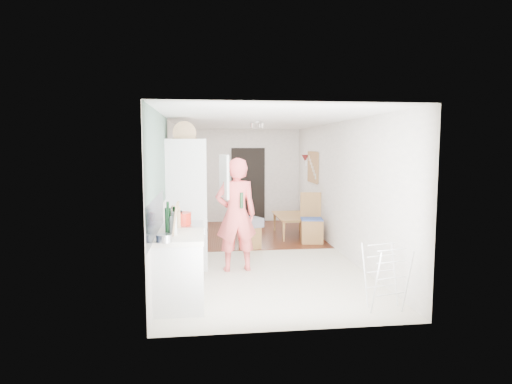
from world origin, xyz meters
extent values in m
cube|color=beige|center=(0.00, 0.00, 0.00)|extent=(3.20, 7.00, 0.01)
cube|color=#5C2816|center=(0.00, 1.85, 0.01)|extent=(3.20, 3.30, 0.01)
cube|color=slate|center=(-1.59, -2.00, 1.85)|extent=(0.02, 3.00, 1.30)
cube|color=black|center=(-1.59, -2.55, 1.15)|extent=(0.02, 1.90, 0.50)
cube|color=black|center=(0.20, 3.48, 1.00)|extent=(0.90, 0.04, 2.00)
cube|color=silver|center=(-1.30, -2.55, 0.43)|extent=(0.60, 0.90, 0.86)
cube|color=beige|center=(-1.30, -2.55, 0.89)|extent=(0.62, 0.92, 0.06)
cube|color=silver|center=(-1.30, -1.80, 0.44)|extent=(0.60, 0.60, 0.88)
cube|color=#B3B3B5|center=(-1.30, -1.80, 0.90)|extent=(0.60, 0.60, 0.04)
cube|color=silver|center=(-1.27, -0.78, 1.07)|extent=(0.66, 0.66, 2.15)
cube|color=silver|center=(-0.66, -1.08, 1.55)|extent=(0.14, 0.56, 0.70)
cube|color=white|center=(-0.96, -0.78, 1.55)|extent=(0.02, 0.52, 0.66)
cube|color=tan|center=(1.58, 1.90, 1.55)|extent=(0.03, 0.90, 0.70)
cube|color=olive|center=(1.57, 1.90, 1.55)|extent=(0.00, 0.94, 0.74)
cone|color=maroon|center=(1.54, 2.55, 1.75)|extent=(0.18, 0.18, 0.16)
imported|color=#F75E5C|center=(-0.47, -1.09, 1.09)|extent=(0.85, 0.61, 2.18)
imported|color=olive|center=(1.04, 1.49, 0.20)|extent=(0.65, 1.16, 0.41)
cube|color=slate|center=(-0.08, 0.35, 0.54)|extent=(0.54, 0.54, 0.18)
cylinder|color=red|center=(-1.31, -1.83, 1.01)|extent=(0.34, 0.34, 0.17)
cylinder|color=#B3B3B5|center=(-1.45, -2.98, 0.97)|extent=(0.21, 0.21, 0.09)
cylinder|color=#174220|center=(-0.39, -1.20, 1.17)|extent=(0.06, 0.06, 0.26)
cylinder|color=#174220|center=(-1.44, -2.50, 1.09)|extent=(0.10, 0.10, 0.33)
cylinder|color=#174220|center=(-1.37, -2.41, 1.06)|extent=(0.08, 0.08, 0.27)
cylinder|color=beige|center=(-1.37, -2.56, 1.04)|extent=(0.12, 0.12, 0.23)
cylinder|color=#D2B67C|center=(-1.34, -2.10, 1.04)|extent=(0.07, 0.07, 0.23)
cylinder|color=#D2B67C|center=(-1.40, -2.02, 1.04)|extent=(0.07, 0.07, 0.24)
camera|label=1|loc=(-0.98, -7.95, 2.02)|focal=30.00mm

